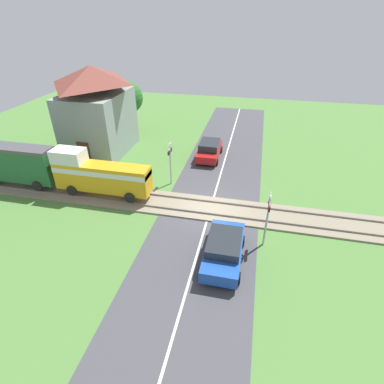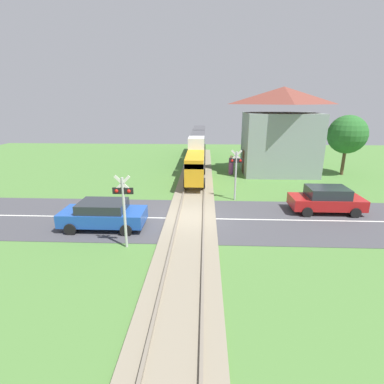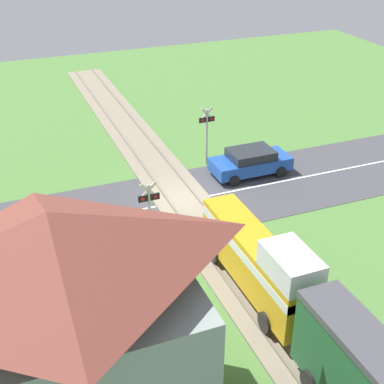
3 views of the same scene
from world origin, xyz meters
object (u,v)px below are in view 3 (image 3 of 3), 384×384
crossing_signal_east_approach (149,209)px  pedestrian_by_station (214,362)px  car_far_side (18,236)px  crossing_signal_west_approach (207,129)px  station_building (67,346)px  car_near_crossing (250,161)px

crossing_signal_east_approach → pedestrian_by_station: bearing=87.5°
car_far_side → crossing_signal_west_approach: (-10.77, -4.96, 1.35)m
crossing_signal_west_approach → pedestrian_by_station: crossing_signal_west_approach is taller
crossing_signal_west_approach → station_building: bearing=55.8°
crossing_signal_west_approach → crossing_signal_east_approach: bearing=51.7°
car_near_crossing → crossing_signal_west_approach: bearing=-50.5°
crossing_signal_east_approach → station_building: bearing=59.8°
car_far_side → pedestrian_by_station: (-4.88, 9.42, -0.01)m
crossing_signal_east_approach → car_far_side: bearing=-21.8°
station_building → crossing_signal_east_approach: bearing=-120.2°
car_far_side → crossing_signal_east_approach: 5.77m
crossing_signal_east_approach → pedestrian_by_station: 7.48m
pedestrian_by_station → station_building: bearing=8.3°
car_near_crossing → car_far_side: car_far_side is taller
car_far_side → pedestrian_by_station: size_ratio=2.41×
crossing_signal_east_approach → crossing_signal_west_approach: bearing=-128.3°
car_far_side → crossing_signal_west_approach: crossing_signal_west_approach is taller
crossing_signal_west_approach → crossing_signal_east_approach: size_ratio=1.00×
car_far_side → crossing_signal_west_approach: bearing=-155.3°
crossing_signal_east_approach → station_building: 9.34m
car_far_side → car_near_crossing: bearing=-167.0°
car_near_crossing → crossing_signal_west_approach: size_ratio=1.27×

